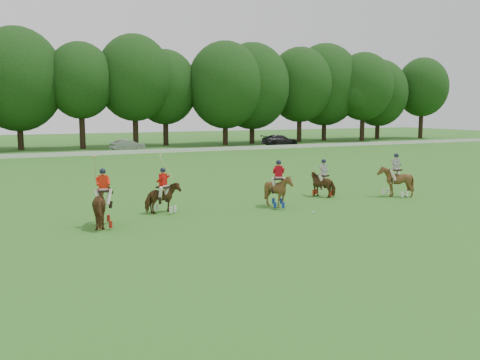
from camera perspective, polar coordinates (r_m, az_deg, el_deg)
name	(u,v)px	position (r m, az deg, el deg)	size (l,w,h in m)	color
ground	(273,225)	(22.61, 3.58, -4.86)	(180.00, 180.00, 0.00)	#296C1F
tree_line	(83,81)	(68.31, -16.42, 10.13)	(117.98, 14.32, 14.75)	black
boundary_rail	(99,153)	(58.47, -14.81, 2.80)	(120.00, 0.10, 0.44)	white
car_mid	(127,145)	(63.70, -11.91, 3.65)	(1.39, 3.97, 1.31)	gray
car_right	(280,140)	(71.28, 4.28, 4.25)	(2.01, 4.96, 1.44)	black
polo_red_a	(104,206)	(22.85, -14.33, -2.66)	(1.33, 2.19, 2.98)	#492C13
polo_red_b	(163,197)	(25.33, -8.17, -1.84)	(1.86, 1.82, 2.69)	#492C13
polo_red_c	(278,190)	(26.58, 4.12, -1.10)	(1.86, 1.94, 2.37)	#492C13
polo_stripe_a	(323,183)	(30.18, 8.87, -0.35)	(1.49, 1.76, 2.10)	#492C13
polo_stripe_b	(395,181)	(30.99, 16.24, -0.09)	(1.70, 1.83, 2.42)	#492C13
polo_ball	(313,212)	(25.44, 7.82, -3.41)	(0.09, 0.09, 0.09)	white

